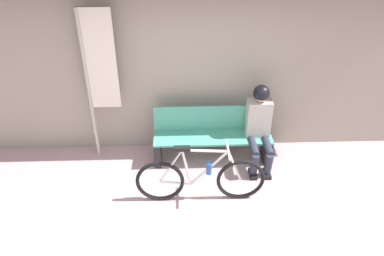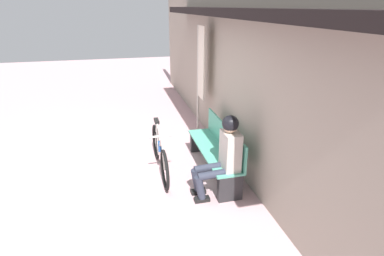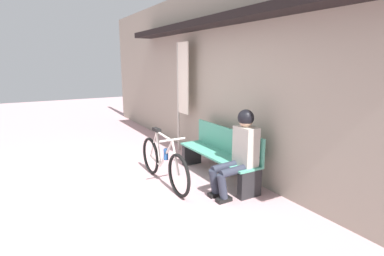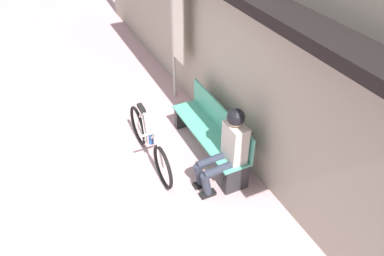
# 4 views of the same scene
# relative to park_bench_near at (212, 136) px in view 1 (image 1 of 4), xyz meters

# --- Properties ---
(storefront_wall) EXTENTS (12.00, 0.56, 3.20)m
(storefront_wall) POSITION_rel_park_bench_near_xyz_m (-0.31, 0.40, 1.28)
(storefront_wall) COLOR #9E9384
(storefront_wall) RESTS_ON ground_plane
(park_bench_near) EXTENTS (1.72, 0.42, 0.82)m
(park_bench_near) POSITION_rel_park_bench_near_xyz_m (0.00, 0.00, 0.00)
(park_bench_near) COLOR #51A88E
(park_bench_near) RESTS_ON ground_plane
(bicycle) EXTENTS (1.66, 0.40, 0.84)m
(bicycle) POSITION_rel_park_bench_near_xyz_m (-0.22, -0.90, -0.04)
(bicycle) COLOR black
(bicycle) RESTS_ON ground_plane
(person_seated) EXTENTS (0.34, 0.66, 1.22)m
(person_seated) POSITION_rel_park_bench_near_xyz_m (0.65, -0.12, 0.30)
(person_seated) COLOR #2D3342
(person_seated) RESTS_ON ground_plane
(banner_pole) EXTENTS (0.45, 0.05, 2.24)m
(banner_pole) POSITION_rel_park_bench_near_xyz_m (-1.58, 0.15, 1.01)
(banner_pole) COLOR #B7B2A8
(banner_pole) RESTS_ON ground_plane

